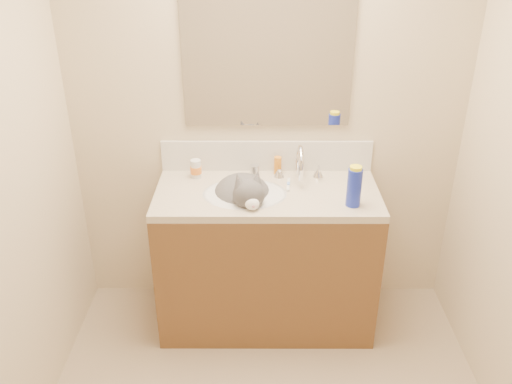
{
  "coord_description": "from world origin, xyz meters",
  "views": [
    {
      "loc": [
        -0.05,
        -1.6,
        2.19
      ],
      "look_at": [
        -0.06,
        0.92,
        0.88
      ],
      "focal_mm": 38.0,
      "sensor_mm": 36.0,
      "label": 1
    }
  ],
  "objects_px": {
    "vanity_cabinet": "(266,261)",
    "basin": "(245,205)",
    "faucet": "(300,166)",
    "cat": "(244,196)",
    "amber_bottle": "(278,166)",
    "spray_can": "(354,188)",
    "silver_jar": "(255,170)",
    "pill_bottle": "(196,169)"
  },
  "relations": [
    {
      "from": "vanity_cabinet",
      "to": "basin",
      "type": "relative_size",
      "value": 2.67
    },
    {
      "from": "faucet",
      "to": "cat",
      "type": "bearing_deg",
      "value": -153.08
    },
    {
      "from": "vanity_cabinet",
      "to": "amber_bottle",
      "type": "relative_size",
      "value": 11.56
    },
    {
      "from": "cat",
      "to": "spray_can",
      "type": "xyz_separation_m",
      "value": [
        0.56,
        -0.14,
        0.12
      ]
    },
    {
      "from": "faucet",
      "to": "silver_jar",
      "type": "bearing_deg",
      "value": 164.03
    },
    {
      "from": "faucet",
      "to": "silver_jar",
      "type": "distance_m",
      "value": 0.26
    },
    {
      "from": "vanity_cabinet",
      "to": "spray_can",
      "type": "bearing_deg",
      "value": -19.68
    },
    {
      "from": "vanity_cabinet",
      "to": "basin",
      "type": "height_order",
      "value": "basin"
    },
    {
      "from": "amber_bottle",
      "to": "spray_can",
      "type": "xyz_separation_m",
      "value": [
        0.37,
        -0.37,
        0.05
      ]
    },
    {
      "from": "faucet",
      "to": "cat",
      "type": "xyz_separation_m",
      "value": [
        -0.31,
        -0.16,
        -0.11
      ]
    },
    {
      "from": "cat",
      "to": "silver_jar",
      "type": "xyz_separation_m",
      "value": [
        0.06,
        0.23,
        0.05
      ]
    },
    {
      "from": "basin",
      "to": "amber_bottle",
      "type": "relative_size",
      "value": 4.33
    },
    {
      "from": "cat",
      "to": "pill_bottle",
      "type": "distance_m",
      "value": 0.34
    },
    {
      "from": "silver_jar",
      "to": "spray_can",
      "type": "xyz_separation_m",
      "value": [
        0.5,
        -0.36,
        0.07
      ]
    },
    {
      "from": "vanity_cabinet",
      "to": "cat",
      "type": "bearing_deg",
      "value": -171.78
    },
    {
      "from": "silver_jar",
      "to": "cat",
      "type": "bearing_deg",
      "value": -104.81
    },
    {
      "from": "cat",
      "to": "amber_bottle",
      "type": "bearing_deg",
      "value": 36.47
    },
    {
      "from": "vanity_cabinet",
      "to": "cat",
      "type": "distance_m",
      "value": 0.45
    },
    {
      "from": "basin",
      "to": "silver_jar",
      "type": "relative_size",
      "value": 8.08
    },
    {
      "from": "vanity_cabinet",
      "to": "amber_bottle",
      "type": "xyz_separation_m",
      "value": [
        0.06,
        0.21,
        0.5
      ]
    },
    {
      "from": "pill_bottle",
      "to": "spray_can",
      "type": "xyz_separation_m",
      "value": [
        0.83,
        -0.32,
        0.05
      ]
    },
    {
      "from": "pill_bottle",
      "to": "spray_can",
      "type": "bearing_deg",
      "value": -21.37
    },
    {
      "from": "cat",
      "to": "amber_bottle",
      "type": "relative_size",
      "value": 4.51
    },
    {
      "from": "basin",
      "to": "silver_jar",
      "type": "height_order",
      "value": "silver_jar"
    },
    {
      "from": "faucet",
      "to": "amber_bottle",
      "type": "distance_m",
      "value": 0.14
    },
    {
      "from": "vanity_cabinet",
      "to": "faucet",
      "type": "xyz_separation_m",
      "value": [
        0.18,
        0.14,
        0.54
      ]
    },
    {
      "from": "spray_can",
      "to": "pill_bottle",
      "type": "bearing_deg",
      "value": 158.63
    },
    {
      "from": "faucet",
      "to": "pill_bottle",
      "type": "distance_m",
      "value": 0.58
    },
    {
      "from": "spray_can",
      "to": "basin",
      "type": "bearing_deg",
      "value": 167.28
    },
    {
      "from": "vanity_cabinet",
      "to": "silver_jar",
      "type": "distance_m",
      "value": 0.53
    },
    {
      "from": "vanity_cabinet",
      "to": "amber_bottle",
      "type": "distance_m",
      "value": 0.55
    },
    {
      "from": "amber_bottle",
      "to": "spray_can",
      "type": "distance_m",
      "value": 0.52
    },
    {
      "from": "vanity_cabinet",
      "to": "cat",
      "type": "height_order",
      "value": "cat"
    },
    {
      "from": "faucet",
      "to": "spray_can",
      "type": "distance_m",
      "value": 0.39
    },
    {
      "from": "basin",
      "to": "spray_can",
      "type": "xyz_separation_m",
      "value": [
        0.55,
        -0.12,
        0.17
      ]
    },
    {
      "from": "vanity_cabinet",
      "to": "basin",
      "type": "bearing_deg",
      "value": -165.96
    },
    {
      "from": "silver_jar",
      "to": "spray_can",
      "type": "relative_size",
      "value": 0.28
    },
    {
      "from": "basin",
      "to": "amber_bottle",
      "type": "xyz_separation_m",
      "value": [
        0.18,
        0.24,
        0.12
      ]
    },
    {
      "from": "cat",
      "to": "silver_jar",
      "type": "height_order",
      "value": "cat"
    },
    {
      "from": "vanity_cabinet",
      "to": "cat",
      "type": "relative_size",
      "value": 2.56
    },
    {
      "from": "cat",
      "to": "spray_can",
      "type": "distance_m",
      "value": 0.59
    },
    {
      "from": "cat",
      "to": "basin",
      "type": "bearing_deg",
      "value": -78.34
    }
  ]
}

